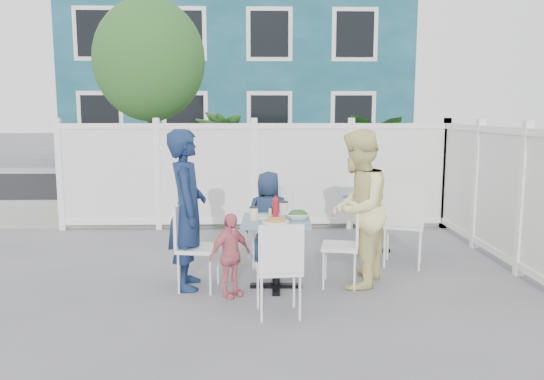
{
  "coord_description": "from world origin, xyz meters",
  "views": [
    {
      "loc": [
        0.17,
        -5.53,
        1.77
      ],
      "look_at": [
        0.31,
        0.05,
        0.94
      ],
      "focal_mm": 35.0,
      "sensor_mm": 36.0,
      "label": 1
    }
  ],
  "objects_px": {
    "spare_table": "(368,205)",
    "main_table": "(276,235)",
    "chair_near": "(280,263)",
    "man": "(187,209)",
    "chair_right": "(347,239)",
    "woman": "(357,209)",
    "toddler": "(230,255)",
    "utility_cabinet": "(84,176)",
    "chair_left": "(191,240)",
    "boy": "(269,217)",
    "chair_back": "(273,220)"
  },
  "relations": [
    {
      "from": "spare_table",
      "to": "main_table",
      "type": "bearing_deg",
      "value": -131.28
    },
    {
      "from": "chair_near",
      "to": "man",
      "type": "distance_m",
      "value": 1.27
    },
    {
      "from": "chair_right",
      "to": "chair_near",
      "type": "relative_size",
      "value": 1.0
    },
    {
      "from": "woman",
      "to": "toddler",
      "type": "xyz_separation_m",
      "value": [
        -1.27,
        -0.3,
        -0.39
      ]
    },
    {
      "from": "man",
      "to": "woman",
      "type": "xyz_separation_m",
      "value": [
        1.71,
        0.01,
        -0.0
      ]
    },
    {
      "from": "utility_cabinet",
      "to": "chair_left",
      "type": "height_order",
      "value": "utility_cabinet"
    },
    {
      "from": "utility_cabinet",
      "to": "chair_near",
      "type": "distance_m",
      "value": 6.12
    },
    {
      "from": "boy",
      "to": "chair_near",
      "type": "bearing_deg",
      "value": 89.91
    },
    {
      "from": "man",
      "to": "toddler",
      "type": "height_order",
      "value": "man"
    },
    {
      "from": "main_table",
      "to": "woman",
      "type": "bearing_deg",
      "value": 4.26
    },
    {
      "from": "toddler",
      "to": "woman",
      "type": "bearing_deg",
      "value": -26.95
    },
    {
      "from": "man",
      "to": "boy",
      "type": "bearing_deg",
      "value": -49.89
    },
    {
      "from": "chair_back",
      "to": "chair_near",
      "type": "relative_size",
      "value": 1.08
    },
    {
      "from": "chair_left",
      "to": "toddler",
      "type": "height_order",
      "value": "chair_left"
    },
    {
      "from": "toddler",
      "to": "chair_near",
      "type": "bearing_deg",
      "value": -91.16
    },
    {
      "from": "utility_cabinet",
      "to": "man",
      "type": "height_order",
      "value": "man"
    },
    {
      "from": "chair_left",
      "to": "chair_right",
      "type": "height_order",
      "value": "chair_left"
    },
    {
      "from": "chair_near",
      "to": "toddler",
      "type": "bearing_deg",
      "value": 123.56
    },
    {
      "from": "spare_table",
      "to": "chair_right",
      "type": "height_order",
      "value": "chair_right"
    },
    {
      "from": "spare_table",
      "to": "chair_left",
      "type": "bearing_deg",
      "value": -146.07
    },
    {
      "from": "chair_left",
      "to": "spare_table",
      "type": "bearing_deg",
      "value": 132.01
    },
    {
      "from": "chair_left",
      "to": "toddler",
      "type": "relative_size",
      "value": 1.06
    },
    {
      "from": "chair_near",
      "to": "toddler",
      "type": "height_order",
      "value": "chair_near"
    },
    {
      "from": "spare_table",
      "to": "boy",
      "type": "height_order",
      "value": "boy"
    },
    {
      "from": "chair_left",
      "to": "woman",
      "type": "xyz_separation_m",
      "value": [
        1.68,
        0.07,
        0.3
      ]
    },
    {
      "from": "chair_right",
      "to": "chair_back",
      "type": "bearing_deg",
      "value": 53.89
    },
    {
      "from": "spare_table",
      "to": "chair_right",
      "type": "distance_m",
      "value": 1.42
    },
    {
      "from": "chair_left",
      "to": "chair_right",
      "type": "distance_m",
      "value": 1.58
    },
    {
      "from": "utility_cabinet",
      "to": "chair_right",
      "type": "xyz_separation_m",
      "value": [
        4.04,
        -4.3,
        -0.14
      ]
    },
    {
      "from": "chair_right",
      "to": "woman",
      "type": "relative_size",
      "value": 0.53
    },
    {
      "from": "utility_cabinet",
      "to": "main_table",
      "type": "relative_size",
      "value": 1.77
    },
    {
      "from": "chair_left",
      "to": "woman",
      "type": "bearing_deg",
      "value": 100.56
    },
    {
      "from": "toddler",
      "to": "main_table",
      "type": "bearing_deg",
      "value": -12.06
    },
    {
      "from": "utility_cabinet",
      "to": "chair_right",
      "type": "bearing_deg",
      "value": -49.67
    },
    {
      "from": "main_table",
      "to": "chair_left",
      "type": "relative_size",
      "value": 0.82
    },
    {
      "from": "spare_table",
      "to": "toddler",
      "type": "distance_m",
      "value": 2.33
    },
    {
      "from": "main_table",
      "to": "chair_right",
      "type": "xyz_separation_m",
      "value": [
        0.73,
        0.05,
        -0.06
      ]
    },
    {
      "from": "chair_right",
      "to": "toddler",
      "type": "xyz_separation_m",
      "value": [
        -1.18,
        -0.29,
        -0.08
      ]
    },
    {
      "from": "chair_left",
      "to": "chair_right",
      "type": "bearing_deg",
      "value": 100.18
    },
    {
      "from": "chair_near",
      "to": "man",
      "type": "relative_size",
      "value": 0.53
    },
    {
      "from": "chair_right",
      "to": "boy",
      "type": "bearing_deg",
      "value": 53.89
    },
    {
      "from": "utility_cabinet",
      "to": "boy",
      "type": "distance_m",
      "value": 4.74
    },
    {
      "from": "chair_left",
      "to": "chair_back",
      "type": "distance_m",
      "value": 1.2
    },
    {
      "from": "chair_left",
      "to": "man",
      "type": "xyz_separation_m",
      "value": [
        -0.04,
        0.06,
        0.3
      ]
    },
    {
      "from": "chair_near",
      "to": "toddler",
      "type": "relative_size",
      "value": 1.03
    },
    {
      "from": "chair_back",
      "to": "woman",
      "type": "height_order",
      "value": "woman"
    },
    {
      "from": "chair_right",
      "to": "woman",
      "type": "xyz_separation_m",
      "value": [
        0.1,
        0.01,
        0.31
      ]
    },
    {
      "from": "utility_cabinet",
      "to": "main_table",
      "type": "xyz_separation_m",
      "value": [
        3.31,
        -4.35,
        -0.08
      ]
    },
    {
      "from": "main_table",
      "to": "toddler",
      "type": "bearing_deg",
      "value": -151.65
    },
    {
      "from": "spare_table",
      "to": "boy",
      "type": "xyz_separation_m",
      "value": [
        -1.27,
        -0.47,
        -0.06
      ]
    }
  ]
}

